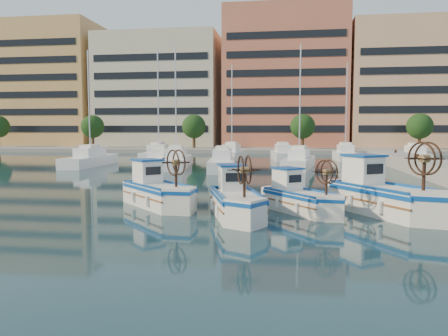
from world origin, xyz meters
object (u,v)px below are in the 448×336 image
(fishing_boat_b, at_px, (236,199))
(fishing_boat_d, at_px, (382,194))
(fishing_boat_c, at_px, (300,197))
(fishing_boat_a, at_px, (157,190))

(fishing_boat_b, distance_m, fishing_boat_d, 6.35)
(fishing_boat_b, xyz_separation_m, fishing_boat_c, (2.69, 1.31, -0.07))
(fishing_boat_c, relative_size, fishing_boat_d, 0.75)
(fishing_boat_b, relative_size, fishing_boat_d, 0.84)
(fishing_boat_a, xyz_separation_m, fishing_boat_c, (6.68, -0.57, -0.10))
(fishing_boat_c, bearing_deg, fishing_boat_d, -35.45)
(fishing_boat_a, height_order, fishing_boat_c, fishing_boat_a)
(fishing_boat_a, height_order, fishing_boat_d, fishing_boat_d)
(fishing_boat_a, distance_m, fishing_boat_c, 6.70)
(fishing_boat_d, bearing_deg, fishing_boat_a, 145.69)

